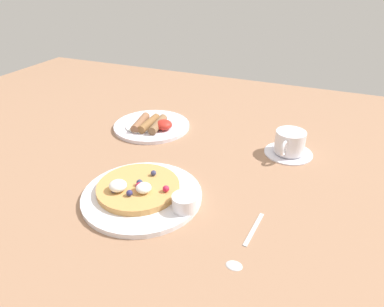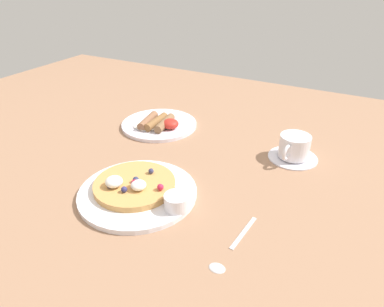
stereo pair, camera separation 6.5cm
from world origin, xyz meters
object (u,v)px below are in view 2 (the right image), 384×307
object	(u,v)px
pancake_plate	(138,193)
syrup_ramekin	(176,202)
teaspoon	(228,252)
breakfast_plate	(159,124)
coffee_cup	(294,146)
coffee_saucer	(293,157)

from	to	relation	value
pancake_plate	syrup_ramekin	bearing A→B (deg)	-6.61
teaspoon	breakfast_plate	bearing A→B (deg)	135.38
breakfast_plate	coffee_cup	xyz separation A→B (m)	(0.40, -0.00, 0.03)
pancake_plate	syrup_ramekin	size ratio (longest dim) A/B	5.10
coffee_cup	coffee_saucer	bearing A→B (deg)	81.03
syrup_ramekin	coffee_saucer	distance (m)	0.36
breakfast_plate	teaspoon	world-z (taller)	breakfast_plate
pancake_plate	coffee_saucer	size ratio (longest dim) A/B	2.05
pancake_plate	teaspoon	size ratio (longest dim) A/B	1.58
syrup_ramekin	breakfast_plate	bearing A→B (deg)	127.66
syrup_ramekin	teaspoon	xyz separation A→B (m)	(0.13, -0.05, -0.02)
syrup_ramekin	coffee_cup	xyz separation A→B (m)	(0.15, 0.32, 0.01)
coffee_saucer	coffee_cup	world-z (taller)	coffee_cup
breakfast_plate	coffee_saucer	xyz separation A→B (m)	(0.40, -0.00, -0.00)
coffee_cup	teaspoon	world-z (taller)	coffee_cup
syrup_ramekin	coffee_cup	distance (m)	0.36
breakfast_plate	coffee_saucer	bearing A→B (deg)	-0.39
syrup_ramekin	teaspoon	world-z (taller)	syrup_ramekin
pancake_plate	coffee_cup	distance (m)	0.40
pancake_plate	coffee_cup	size ratio (longest dim) A/B	2.39
coffee_saucer	teaspoon	distance (m)	0.38
teaspoon	pancake_plate	bearing A→B (deg)	164.48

